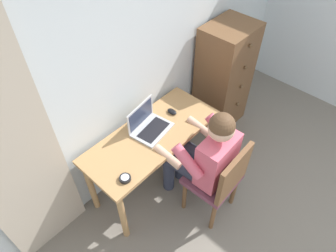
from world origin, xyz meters
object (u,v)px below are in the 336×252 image
object	(u,v)px
desk	(152,143)
laptop	(148,125)
chair	(220,179)
desk_clock	(125,178)
computer_mouse	(172,112)
dresser	(224,78)
person_seated	(204,155)

from	to	relation	value
desk	laptop	distance (m)	0.18
chair	desk_clock	distance (m)	0.81
computer_mouse	dresser	bearing A→B (deg)	0.86
chair	laptop	bearing A→B (deg)	100.04
person_seated	dresser	bearing A→B (deg)	26.70
dresser	computer_mouse	world-z (taller)	dresser
desk	chair	distance (m)	0.67
desk	computer_mouse	bearing A→B (deg)	9.04
laptop	computer_mouse	world-z (taller)	laptop
computer_mouse	desk_clock	distance (m)	0.82
dresser	desk_clock	xyz separation A→B (m)	(-1.65, -0.24, 0.11)
person_seated	desk_clock	size ratio (longest dim) A/B	13.46
person_seated	computer_mouse	distance (m)	0.54
person_seated	laptop	bearing A→B (deg)	102.94
dresser	computer_mouse	bearing A→B (deg)	-179.09
desk	dresser	world-z (taller)	dresser
dresser	desk_clock	bearing A→B (deg)	-171.75
dresser	laptop	size ratio (longest dim) A/B	3.35
desk_clock	desk	bearing A→B (deg)	20.60
chair	laptop	size ratio (longest dim) A/B	2.40
desk	dresser	distance (m)	1.19
dresser	laptop	distance (m)	1.17
desk	computer_mouse	xyz separation A→B (m)	(0.32, 0.05, 0.13)
desk_clock	chair	bearing A→B (deg)	-36.85
person_seated	laptop	xyz separation A→B (m)	(-0.12, 0.52, 0.08)
person_seated	laptop	world-z (taller)	person_seated
chair	desk_clock	size ratio (longest dim) A/B	9.92
chair	laptop	distance (m)	0.77
desk	chair	size ratio (longest dim) A/B	1.43
laptop	desk_clock	size ratio (longest dim) A/B	4.14
dresser	chair	bearing A→B (deg)	-145.66
computer_mouse	desk_clock	size ratio (longest dim) A/B	1.11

